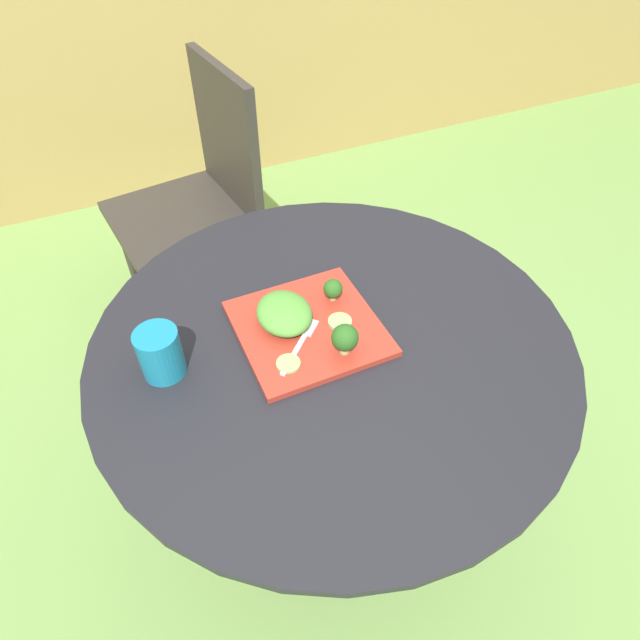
# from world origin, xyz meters

# --- Properties ---
(ground_plane) EXTENTS (12.00, 12.00, 0.00)m
(ground_plane) POSITION_xyz_m (0.00, 0.00, 0.00)
(ground_plane) COLOR #70994C
(bamboo_fence) EXTENTS (8.00, 0.08, 1.34)m
(bamboo_fence) POSITION_xyz_m (0.00, 1.90, 0.67)
(bamboo_fence) COLOR #A8894C
(bamboo_fence) RESTS_ON ground_plane
(patio_table) EXTENTS (0.98, 0.98, 0.70)m
(patio_table) POSITION_xyz_m (0.00, 0.00, 0.47)
(patio_table) COLOR black
(patio_table) RESTS_ON ground_plane
(patio_chair) EXTENTS (0.49, 0.49, 0.90)m
(patio_chair) POSITION_xyz_m (-0.03, 0.95, 0.53)
(patio_chair) COLOR #332D28
(patio_chair) RESTS_ON ground_plane
(salad_plate) EXTENTS (0.28, 0.28, 0.01)m
(salad_plate) POSITION_xyz_m (-0.04, 0.04, 0.71)
(salad_plate) COLOR #AD3323
(salad_plate) RESTS_ON patio_table
(drinking_glass) EXTENTS (0.08, 0.08, 0.10)m
(drinking_glass) POSITION_xyz_m (-0.33, 0.05, 0.75)
(drinking_glass) COLOR teal
(drinking_glass) RESTS_ON patio_table
(fork) EXTENTS (0.12, 0.12, 0.00)m
(fork) POSITION_xyz_m (-0.06, 0.00, 0.72)
(fork) COLOR silver
(fork) RESTS_ON salad_plate
(lettuce_mound) EXTENTS (0.11, 0.13, 0.05)m
(lettuce_mound) POSITION_xyz_m (-0.07, 0.07, 0.74)
(lettuce_mound) COLOR #519338
(lettuce_mound) RESTS_ON salad_plate
(broccoli_floret_0) EXTENTS (0.05, 0.05, 0.07)m
(broccoli_floret_0) POSITION_xyz_m (-0.00, -0.06, 0.75)
(broccoli_floret_0) COLOR #99B770
(broccoli_floret_0) RESTS_ON salad_plate
(broccoli_floret_1) EXTENTS (0.04, 0.04, 0.05)m
(broccoli_floret_1) POSITION_xyz_m (0.04, 0.09, 0.74)
(broccoli_floret_1) COLOR #99B770
(broccoli_floret_1) RESTS_ON salad_plate
(cucumber_slice_0) EXTENTS (0.05, 0.05, 0.01)m
(cucumber_slice_0) POSITION_xyz_m (-0.11, -0.04, 0.72)
(cucumber_slice_0) COLOR #8EB766
(cucumber_slice_0) RESTS_ON salad_plate
(cucumber_slice_1) EXTENTS (0.05, 0.05, 0.01)m
(cucumber_slice_1) POSITION_xyz_m (0.03, 0.02, 0.72)
(cucumber_slice_1) COLOR #8EB766
(cucumber_slice_1) RESTS_ON salad_plate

